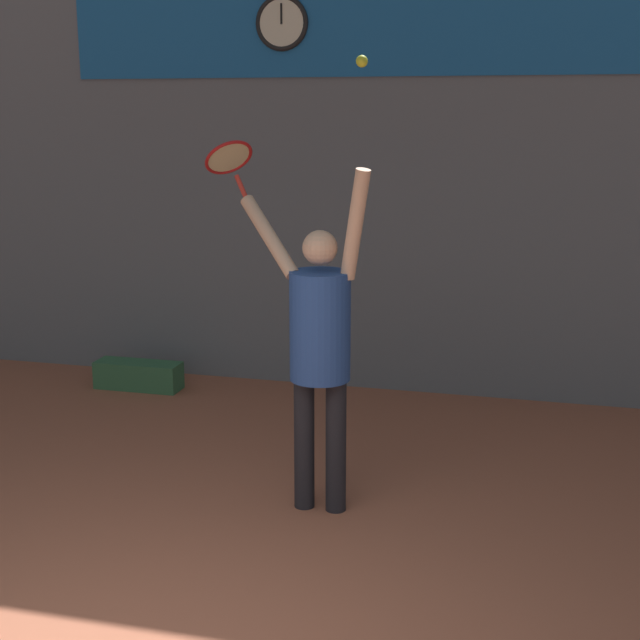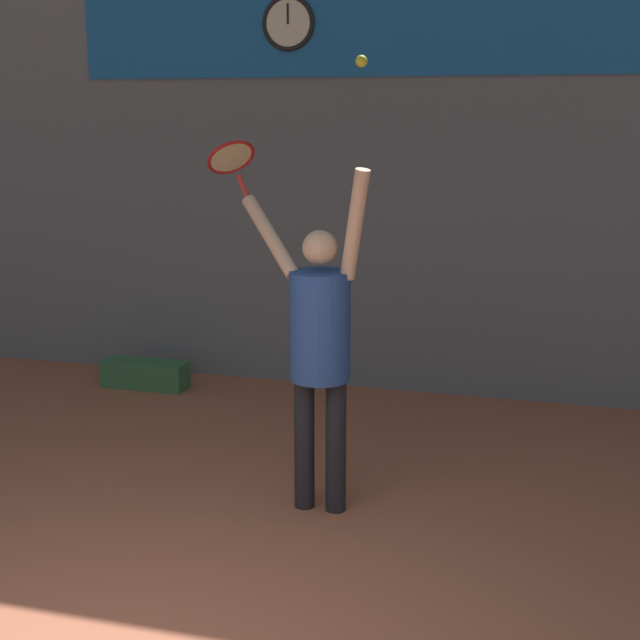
# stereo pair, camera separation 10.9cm
# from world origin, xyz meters

# --- Properties ---
(back_wall) EXTENTS (18.00, 0.10, 5.00)m
(back_wall) POSITION_xyz_m (0.00, 5.02, 2.50)
(back_wall) COLOR slate
(back_wall) RESTS_ON ground_plane
(sponsor_banner) EXTENTS (5.24, 0.02, 0.90)m
(sponsor_banner) POSITION_xyz_m (0.00, 4.96, 3.22)
(sponsor_banner) COLOR #195B9E
(scoreboard_clock) EXTENTS (0.47, 0.04, 0.47)m
(scoreboard_clock) POSITION_xyz_m (-0.67, 4.94, 3.22)
(scoreboard_clock) COLOR beige
(tennis_player) EXTENTS (0.96, 0.57, 2.17)m
(tennis_player) POSITION_xyz_m (0.32, 2.39, 1.12)
(tennis_player) COLOR black
(tennis_player) RESTS_ON ground_plane
(tennis_racket) EXTENTS (0.41, 0.42, 0.39)m
(tennis_racket) POSITION_xyz_m (-0.41, 2.87, 2.17)
(tennis_racket) COLOR red
(tennis_ball) EXTENTS (0.07, 0.07, 0.07)m
(tennis_ball) POSITION_xyz_m (0.59, 2.32, 2.76)
(tennis_ball) COLOR #CCDB2D
(equipment_bag) EXTENTS (0.79, 0.26, 0.25)m
(equipment_bag) POSITION_xyz_m (-1.92, 4.43, 0.12)
(equipment_bag) COLOR #33663F
(equipment_bag) RESTS_ON ground_plane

